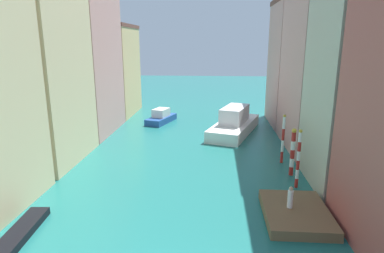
{
  "coord_description": "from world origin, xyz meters",
  "views": [
    {
      "loc": [
        2.58,
        -12.04,
        11.12
      ],
      "look_at": [
        -0.11,
        25.44,
        1.5
      ],
      "focal_mm": 30.81,
      "sensor_mm": 36.0,
      "label": 1
    }
  ],
  "objects": [
    {
      "name": "mooring_pole_2",
      "position": [
        8.96,
        18.03,
        2.39
      ],
      "size": [
        0.27,
        0.27,
        4.7
      ],
      "color": "red",
      "rests_on": "ground"
    },
    {
      "name": "person_on_dock",
      "position": [
        7.55,
        7.91,
        1.32
      ],
      "size": [
        0.36,
        0.36,
        1.46
      ],
      "color": "white",
      "rests_on": "waterfront_dock"
    },
    {
      "name": "building_left_3",
      "position": [
        -13.73,
        38.88,
        6.9
      ],
      "size": [
        7.01,
        10.61,
        13.78
      ],
      "color": "#DBB77A",
      "rests_on": "ground"
    },
    {
      "name": "mooring_pole_0",
      "position": [
        9.07,
        12.53,
        2.42
      ],
      "size": [
        0.28,
        0.28,
        4.75
      ],
      "color": "red",
      "rests_on": "ground"
    },
    {
      "name": "building_left_1",
      "position": [
        -13.73,
        17.34,
        8.17
      ],
      "size": [
        7.01,
        9.9,
        16.31
      ],
      "color": "beige",
      "rests_on": "ground"
    },
    {
      "name": "building_right_2",
      "position": [
        13.73,
        23.52,
        9.02
      ],
      "size": [
        7.01,
        11.12,
        18.01
      ],
      "color": "tan",
      "rests_on": "ground"
    },
    {
      "name": "motorboat_0",
      "position": [
        -5.1,
        33.37,
        0.73
      ],
      "size": [
        3.92,
        6.17,
        1.99
      ],
      "color": "#234C93",
      "rests_on": "ground"
    },
    {
      "name": "mooring_pole_1",
      "position": [
        9.2,
        15.02,
        2.14
      ],
      "size": [
        0.39,
        0.39,
        4.17
      ],
      "color": "red",
      "rests_on": "ground"
    },
    {
      "name": "building_right_3",
      "position": [
        13.73,
        34.14,
        8.38
      ],
      "size": [
        7.01,
        9.93,
        16.74
      ],
      "color": "tan",
      "rests_on": "ground"
    },
    {
      "name": "waterfront_dock",
      "position": [
        7.95,
        7.77,
        0.32
      ],
      "size": [
        4.1,
        5.52,
        0.65
      ],
      "color": "brown",
      "rests_on": "ground"
    },
    {
      "name": "vaporetto_white",
      "position": [
        5.02,
        28.49,
        1.2
      ],
      "size": [
        7.28,
        12.22,
        3.35
      ],
      "color": "white",
      "rests_on": "ground"
    },
    {
      "name": "building_left_2",
      "position": [
        -13.73,
        27.91,
        10.8
      ],
      "size": [
        7.01,
        11.19,
        21.57
      ],
      "color": "tan",
      "rests_on": "ground"
    },
    {
      "name": "building_right_1",
      "position": [
        13.73,
        13.84,
        8.84
      ],
      "size": [
        7.01,
        8.21,
        17.65
      ],
      "color": "#BCB299",
      "rests_on": "ground"
    },
    {
      "name": "ground_plane",
      "position": [
        0.0,
        24.5,
        0.0
      ],
      "size": [
        154.0,
        154.0,
        0.0
      ],
      "primitive_type": "plane",
      "color": "#1E6B66"
    }
  ]
}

